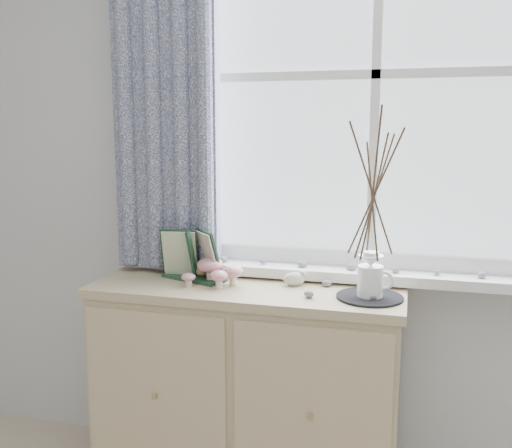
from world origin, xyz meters
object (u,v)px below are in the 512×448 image
sideboard (247,389)px  toadstool_cluster (216,270)px  botanical_book (191,256)px  twig_pitcher (373,189)px

sideboard → toadstool_cluster: size_ratio=5.23×
sideboard → botanical_book: 0.58m
toadstool_cluster → twig_pitcher: bearing=-3.2°
botanical_book → toadstool_cluster: (0.11, -0.01, -0.05)m
sideboard → botanical_book: bearing=179.4°
botanical_book → toadstool_cluster: bearing=11.7°
toadstool_cluster → sideboard: bearing=5.8°
sideboard → botanical_book: size_ratio=4.03×
sideboard → twig_pitcher: size_ratio=1.76×
sideboard → twig_pitcher: twig_pitcher is taller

